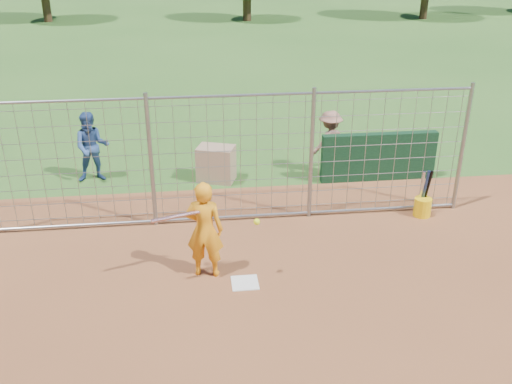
{
  "coord_description": "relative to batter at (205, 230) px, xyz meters",
  "views": [
    {
      "loc": [
        -0.74,
        -7.87,
        5.22
      ],
      "look_at": [
        0.3,
        0.8,
        1.15
      ],
      "focal_mm": 40.0,
      "sensor_mm": 36.0,
      "label": 1
    }
  ],
  "objects": [
    {
      "name": "bystander_a",
      "position": [
        -2.33,
        4.17,
        -0.04
      ],
      "size": [
        0.83,
        0.68,
        1.59
      ],
      "primitive_type": "imported",
      "rotation": [
        0.0,
        0.0,
        0.1
      ],
      "color": "navy",
      "rests_on": "ground"
    },
    {
      "name": "backstop_fence",
      "position": [
        0.6,
        1.84,
        0.43
      ],
      "size": [
        9.08,
        0.08,
        2.6
      ],
      "color": "gray",
      "rests_on": "ground"
    },
    {
      "name": "equipment_in_play",
      "position": [
        -0.1,
        -0.2,
        0.33
      ],
      "size": [
        1.67,
        0.33,
        0.23
      ],
      "color": "silver",
      "rests_on": "ground"
    },
    {
      "name": "bucket_with_bats",
      "position": [
        4.34,
        1.6,
        -0.59
      ],
      "size": [
        0.34,
        0.34,
        0.97
      ],
      "color": "yellow",
      "rests_on": "ground"
    },
    {
      "name": "ground",
      "position": [
        0.6,
        -0.16,
        -0.83
      ],
      "size": [
        100.0,
        100.0,
        0.0
      ],
      "primitive_type": "plane",
      "color": "#2D591E",
      "rests_on": "ground"
    },
    {
      "name": "equipment_bin",
      "position": [
        0.39,
        3.83,
        -0.43
      ],
      "size": [
        0.94,
        0.78,
        0.8
      ],
      "primitive_type": "cube",
      "rotation": [
        0.0,
        0.0,
        -0.33
      ],
      "color": "tan",
      "rests_on": "ground"
    },
    {
      "name": "home_plate",
      "position": [
        0.6,
        -0.36,
        -0.82
      ],
      "size": [
        0.43,
        0.43,
        0.02
      ],
      "primitive_type": "cube",
      "color": "silver",
      "rests_on": "ground"
    },
    {
      "name": "dugout_wall",
      "position": [
        4.0,
        3.44,
        -0.28
      ],
      "size": [
        2.6,
        0.2,
        1.1
      ],
      "primitive_type": "cube",
      "color": "#11381E",
      "rests_on": "ground"
    },
    {
      "name": "bystander_c",
      "position": [
        3.0,
        3.97,
        -0.09
      ],
      "size": [
        1.11,
        0.92,
        1.49
      ],
      "primitive_type": "imported",
      "rotation": [
        0.0,
        0.0,
        3.6
      ],
      "color": "#905F4E",
      "rests_on": "ground"
    },
    {
      "name": "batter",
      "position": [
        0.0,
        0.0,
        0.0
      ],
      "size": [
        0.68,
        0.52,
        1.66
      ],
      "primitive_type": "imported",
      "rotation": [
        0.0,
        0.0,
        2.93
      ],
      "color": "orange",
      "rests_on": "ground"
    }
  ]
}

